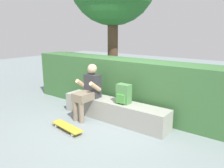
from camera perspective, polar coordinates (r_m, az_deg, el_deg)
The scene contains 6 objects.
ground_plane at distance 4.68m, azimuth -2.63°, elevation -10.49°, with size 24.00×24.00×0.00m, color gray.
bench_main at distance 4.89m, azimuth 0.33°, elevation -6.66°, with size 2.51×0.45×0.43m.
person_skater at distance 4.93m, azimuth -6.05°, elevation -1.45°, with size 0.49×0.62×1.18m.
skateboard_near_person at distance 4.53m, azimuth -11.33°, elevation -10.60°, with size 0.82×0.31×0.09m.
backpack_on_bench at distance 4.60m, azimuth 2.93°, elevation -2.58°, with size 0.28×0.23×0.40m.
hedge_row at distance 5.33m, azimuth 5.04°, elevation -0.46°, with size 5.84×0.73×1.24m.
Camera 1 is at (2.75, -3.27, 1.91)m, focal length 36.06 mm.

